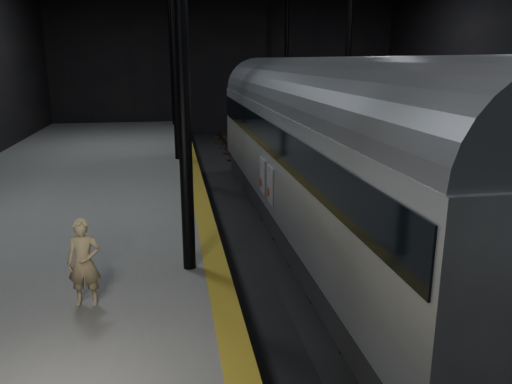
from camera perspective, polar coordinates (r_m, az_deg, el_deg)
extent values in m
plane|color=black|center=(15.32, 6.31, -5.13)|extent=(44.00, 44.00, 0.00)
cube|color=#585855|center=(15.00, -22.47, -4.64)|extent=(9.00, 43.80, 1.00)
cube|color=brown|center=(14.47, -6.06, -2.14)|extent=(0.50, 43.80, 0.01)
cube|color=#3F3328|center=(15.09, 3.69, -4.70)|extent=(0.08, 43.00, 0.14)
cube|color=#3F3328|center=(15.47, 8.90, -4.35)|extent=(0.08, 43.00, 0.14)
cube|color=black|center=(15.30, 6.32, -4.92)|extent=(2.40, 42.00, 0.12)
cylinder|color=black|center=(9.85, -8.62, 19.24)|extent=(0.26, 0.26, 10.00)
cylinder|color=black|center=(21.83, -9.41, 16.77)|extent=(0.26, 0.26, 10.00)
cylinder|color=black|center=(23.20, 10.56, 16.60)|extent=(0.26, 0.26, 10.00)
cylinder|color=black|center=(33.82, -9.64, 16.05)|extent=(0.26, 0.26, 10.00)
cylinder|color=black|center=(34.72, 3.52, 16.19)|extent=(0.26, 0.26, 10.00)
cube|color=#94969B|center=(14.84, 6.38, 4.10)|extent=(2.81, 19.35, 2.90)
cube|color=black|center=(15.29, 6.19, -2.61)|extent=(2.56, 18.97, 0.82)
cube|color=black|center=(14.73, 6.46, 6.69)|extent=(2.86, 19.06, 0.87)
cylinder|color=slate|center=(14.64, 6.55, 9.69)|extent=(2.75, 19.16, 2.75)
cube|color=black|center=(9.66, 17.53, -16.63)|extent=(1.74, 2.13, 0.34)
cube|color=black|center=(21.74, 1.32, 1.80)|extent=(1.74, 2.13, 0.34)
cube|color=silver|center=(13.71, 1.66, 0.81)|extent=(0.04, 0.73, 1.02)
cube|color=silver|center=(14.82, 0.77, 1.89)|extent=(0.04, 0.73, 1.02)
cylinder|color=maroon|center=(13.94, 1.43, 0.01)|extent=(0.03, 0.25, 0.25)
cylinder|color=maroon|center=(15.04, 0.58, 1.13)|extent=(0.03, 0.25, 0.25)
imported|color=#99865E|center=(9.30, -19.05, -7.64)|extent=(0.61, 0.43, 1.59)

